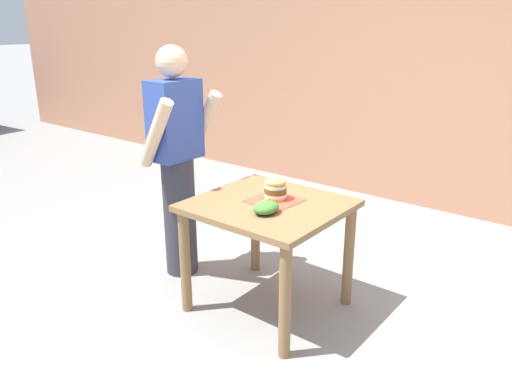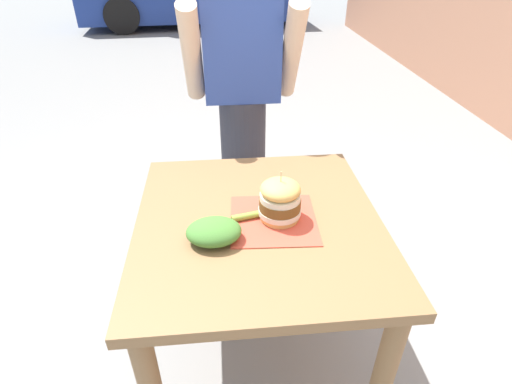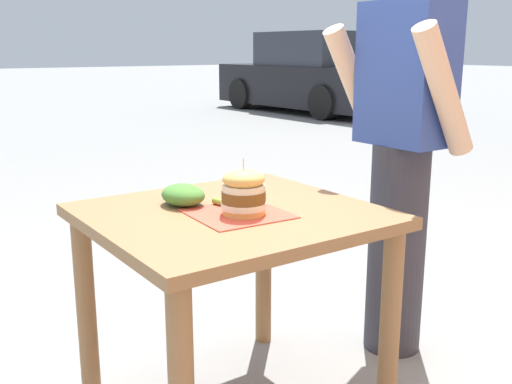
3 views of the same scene
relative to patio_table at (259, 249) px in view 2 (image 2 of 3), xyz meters
The scene contains 7 objects.
ground_plane 0.61m from the patio_table, ahead, with size 80.00×80.00×0.00m, color gray.
patio_table is the anchor object (origin of this frame).
serving_paper 0.15m from the patio_table, 10.22° to the right, with size 0.30×0.30×0.00m, color #D64C38.
sandwich 0.23m from the patio_table, ahead, with size 0.15×0.15×0.19m.
pickle_spear 0.16m from the patio_table, behind, with size 0.02×0.02×0.10m, color #8EA83D.
side_salad 0.25m from the patio_table, 147.36° to the right, with size 0.18×0.14×0.07m, color #477F33.
diner_across_table 0.87m from the patio_table, 89.98° to the left, with size 0.55×0.35×1.69m.
Camera 2 is at (-0.12, -1.11, 1.59)m, focal length 28.00 mm.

